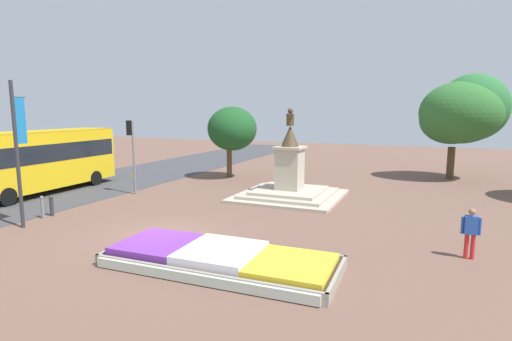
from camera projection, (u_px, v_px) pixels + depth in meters
name	position (u px, v px, depth m)	size (l,w,h in m)	color
ground_plane	(163.00, 236.00, 14.70)	(87.78, 87.78, 0.00)	brown
flower_planter	(218.00, 259.00, 11.80)	(7.06, 2.99, 0.55)	#38281C
statue_monument	(289.00, 182.00, 21.17)	(5.33, 5.33, 4.71)	#B3A894
traffic_light_mid_block	(132.00, 144.00, 21.77)	(0.41, 0.28, 4.06)	slate
banner_pole	(17.00, 152.00, 15.38)	(0.14, 0.62, 5.72)	#2D2D33
city_bus	(36.00, 158.00, 21.92)	(2.79, 9.83, 3.48)	gold
pedestrian_near_planter	(471.00, 230.00, 12.34)	(0.57, 0.24, 1.61)	red
kerb_bollard_mid_b	(42.00, 207.00, 17.10)	(0.14, 0.14, 0.98)	slate
kerb_bollard_north	(52.00, 205.00, 17.49)	(0.18, 0.18, 0.90)	#2D2D33
park_tree_behind_statue	(463.00, 112.00, 26.07)	(5.47, 4.88, 6.97)	#4C3823
park_tree_far_right	(232.00, 130.00, 27.03)	(3.29, 3.43, 4.86)	brown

